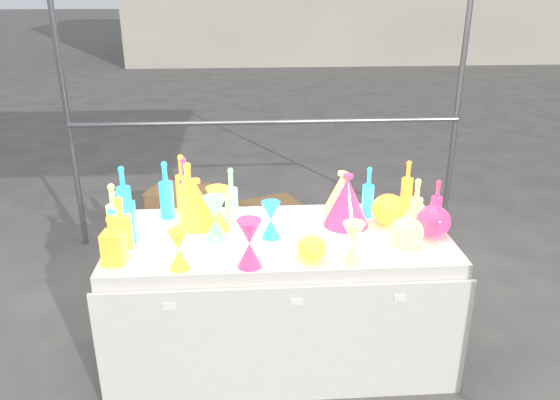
{
  "coord_description": "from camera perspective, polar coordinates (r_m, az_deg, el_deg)",
  "views": [
    {
      "loc": [
        -0.18,
        -2.63,
        2.02
      ],
      "look_at": [
        0.0,
        0.0,
        0.95
      ],
      "focal_mm": 35.0,
      "sensor_mm": 36.0,
      "label": 1
    }
  ],
  "objects": [
    {
      "name": "ground",
      "position": [
        3.32,
        -0.0,
        -15.36
      ],
      "size": [
        80.0,
        80.0,
        0.0
      ],
      "primitive_type": "plane",
      "color": "slate",
      "rests_on": "ground"
    },
    {
      "name": "display_table",
      "position": [
        3.1,
        0.01,
        -9.97
      ],
      "size": [
        1.84,
        0.83,
        0.75
      ],
      "color": "silver",
      "rests_on": "ground"
    },
    {
      "name": "cardboard_box_closed",
      "position": [
        4.72,
        -10.08,
        -1.05
      ],
      "size": [
        0.62,
        0.53,
        0.38
      ],
      "primitive_type": "cube",
      "rotation": [
        0.0,
        0.0,
        -0.33
      ],
      "color": "olive",
      "rests_on": "ground"
    },
    {
      "name": "cardboard_box_flat",
      "position": [
        5.11,
        -1.43,
        -0.87
      ],
      "size": [
        0.76,
        0.66,
        0.05
      ],
      "primitive_type": "cube",
      "rotation": [
        0.0,
        0.0,
        0.39
      ],
      "color": "olive",
      "rests_on": "ground"
    },
    {
      "name": "bottle_0",
      "position": [
        3.07,
        -9.52,
        0.83
      ],
      "size": [
        0.09,
        0.09,
        0.34
      ],
      "primitive_type": null,
      "rotation": [
        0.0,
        0.0,
        -0.03
      ],
      "color": "red",
      "rests_on": "display_table"
    },
    {
      "name": "bottle_1",
      "position": [
        3.13,
        -16.01,
        0.54
      ],
      "size": [
        0.1,
        0.1,
        0.33
      ],
      "primitive_type": null,
      "rotation": [
        0.0,
        0.0,
        0.42
      ],
      "color": "#167D21",
      "rests_on": "display_table"
    },
    {
      "name": "bottle_2",
      "position": [
        3.2,
        -10.19,
        1.7
      ],
      "size": [
        0.1,
        0.1,
        0.35
      ],
      "primitive_type": null,
      "rotation": [
        0.0,
        0.0,
        -0.35
      ],
      "color": "yellow",
      "rests_on": "display_table"
    },
    {
      "name": "bottle_3",
      "position": [
        3.2,
        -9.95,
        1.58
      ],
      "size": [
        0.09,
        0.09,
        0.34
      ],
      "primitive_type": null,
      "rotation": [
        0.0,
        0.0,
        -0.1
      ],
      "color": "#1A3598",
      "rests_on": "display_table"
    },
    {
      "name": "bottle_4",
      "position": [
        2.9,
        -16.94,
        -1.35
      ],
      "size": [
        0.09,
        0.09,
        0.32
      ],
      "primitive_type": null,
      "rotation": [
        0.0,
        0.0,
        -0.15
      ],
      "color": "teal",
      "rests_on": "display_table"
    },
    {
      "name": "bottle_5",
      "position": [
        3.01,
        -5.11,
        0.41
      ],
      "size": [
        0.07,
        0.07,
        0.33
      ],
      "primitive_type": null,
      "rotation": [
        0.0,
        0.0,
        0.0
      ],
      "color": "#C0269C",
      "rests_on": "display_table"
    },
    {
      "name": "bottle_6",
      "position": [
        3.04,
        -9.79,
        -0.01
      ],
      "size": [
        0.09,
        0.09,
        0.28
      ],
      "primitive_type": null,
      "rotation": [
        0.0,
        0.0,
        0.31
      ],
      "color": "red",
      "rests_on": "display_table"
    },
    {
      "name": "bottle_7",
      "position": [
        3.14,
        -11.82,
        1.03
      ],
      "size": [
        0.1,
        0.1,
        0.34
      ],
      "primitive_type": null,
      "rotation": [
        0.0,
        0.0,
        0.26
      ],
      "color": "#167D21",
      "rests_on": "display_table"
    },
    {
      "name": "decanter_0",
      "position": [
        2.87,
        -16.31,
        -2.17
      ],
      "size": [
        0.12,
        0.12,
        0.27
      ],
      "primitive_type": null,
      "rotation": [
        0.0,
        0.0,
        0.1
      ],
      "color": "red",
      "rests_on": "display_table"
    },
    {
      "name": "decanter_1",
      "position": [
        2.71,
        -17.06,
        -3.97
      ],
      "size": [
        0.11,
        0.11,
        0.25
      ],
      "primitive_type": null,
      "rotation": [
        0.0,
        0.0,
        -0.12
      ],
      "color": "yellow",
      "rests_on": "display_table"
    },
    {
      "name": "decanter_2",
      "position": [
        2.91,
        -16.14,
        -1.55
      ],
      "size": [
        0.14,
        0.14,
        0.29
      ],
      "primitive_type": null,
      "rotation": [
        0.0,
        0.0,
        0.09
      ],
      "color": "#167D21",
      "rests_on": "display_table"
    },
    {
      "name": "hourglass_0",
      "position": [
        2.6,
        -10.52,
        -5.14
      ],
      "size": [
        0.12,
        0.12,
        0.2
      ],
      "primitive_type": null,
      "rotation": [
        0.0,
        0.0,
        0.27
      ],
      "color": "yellow",
      "rests_on": "display_table"
    },
    {
      "name": "hourglass_1",
      "position": [
        2.57,
        -3.21,
        -4.57
      ],
      "size": [
        0.13,
        0.13,
        0.24
      ],
      "primitive_type": null,
      "rotation": [
        0.0,
        0.0,
        0.06
      ],
      "color": "#1A3598",
      "rests_on": "display_table"
    },
    {
      "name": "hourglass_2",
      "position": [
        2.62,
        7.64,
        -4.49
      ],
      "size": [
        0.13,
        0.13,
        0.21
      ],
      "primitive_type": null,
      "rotation": [
        0.0,
        0.0,
        0.35
      ],
      "color": "teal",
      "rests_on": "display_table"
    },
    {
      "name": "hourglass_3",
      "position": [
        2.84,
        -6.79,
        -1.97
      ],
      "size": [
        0.16,
        0.16,
        0.24
      ],
      "primitive_type": null,
      "rotation": [
        0.0,
        0.0,
        -0.41
      ],
      "color": "#C0269C",
      "rests_on": "display_table"
    },
    {
      "name": "hourglass_4",
      "position": [
        2.95,
        -6.47,
        -0.94
      ],
      "size": [
        0.12,
        0.12,
        0.24
      ],
      "primitive_type": null,
      "rotation": [
        0.0,
        0.0,
        0.0
      ],
      "color": "red",
      "rests_on": "display_table"
    },
    {
      "name": "hourglass_5",
      "position": [
        2.86,
        -0.96,
        -2.09
      ],
      "size": [
        0.13,
        0.13,
        0.2
      ],
      "primitive_type": null,
      "rotation": [
        0.0,
        0.0,
        0.36
      ],
      "color": "#167D21",
      "rests_on": "display_table"
    },
    {
      "name": "globe_0",
      "position": [
        2.64,
        3.32,
        -5.23
      ],
      "size": [
        0.15,
        0.15,
        0.12
      ],
      "primitive_type": null,
      "rotation": [
        0.0,
        0.0,
        0.05
      ],
      "color": "red",
      "rests_on": "display_table"
    },
    {
      "name": "globe_1",
      "position": [
        2.85,
        13.05,
        -3.43
      ],
      "size": [
        0.21,
        0.21,
        0.14
      ],
      "primitive_type": null,
      "rotation": [
        0.0,
        0.0,
        0.26
      ],
      "color": "teal",
      "rests_on": "display_table"
    },
    {
      "name": "globe_2",
      "position": [
        3.09,
        11.27,
        -1.11
      ],
      "size": [
        0.21,
        0.21,
        0.15
      ],
      "primitive_type": null,
      "rotation": [
        0.0,
        0.0,
        -0.13
      ],
      "color": "yellow",
      "rests_on": "display_table"
    },
    {
      "name": "globe_3",
      "position": [
        3.0,
        15.66,
        -2.31
      ],
      "size": [
        0.25,
        0.25,
        0.15
      ],
      "primitive_type": null,
      "rotation": [
        0.0,
        0.0,
        0.43
      ],
      "color": "#1A3598",
      "rests_on": "display_table"
    },
    {
      "name": "lampshade_0",
      "position": [
        3.02,
        -8.69,
        -0.27
      ],
      "size": [
        0.29,
        0.29,
        0.27
      ],
      "primitive_type": null,
      "rotation": [
        0.0,
        0.0,
        -0.27
      ],
      "color": "yellow",
      "rests_on": "display_table"
    },
    {
      "name": "lampshade_1",
      "position": [
        3.18,
        6.74,
        0.78
      ],
      "size": [
        0.21,
        0.21,
        0.24
      ],
      "primitive_type": null,
      "rotation": [
        0.0,
        0.0,
        0.03
      ],
      "color": "yellow",
      "rests_on": "display_table"
    },
    {
      "name": "lampshade_2",
      "position": [
        3.01,
        7.0,
        0.0
      ],
      "size": [
        0.3,
        0.3,
        0.3
      ],
      "primitive_type": null,
      "rotation": [
        0.0,
        0.0,
        0.23
      ],
      "color": "#1A3598",
      "rests_on": "display_table"
    },
    {
      "name": "lampshade_3",
      "position": [
        3.18,
        6.41,
        0.82
      ],
      "size": [
        0.28,
        0.28,
        0.25
      ],
      "primitive_type": null,
      "rotation": [
        0.0,
        0.0,
        0.42
      ],
      "color": "teal",
      "rests_on": "display_table"
    },
    {
      "name": "bottle_8",
      "position": [
        3.13,
        9.2,
        0.81
      ],
      "size": [
        0.07,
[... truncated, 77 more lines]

